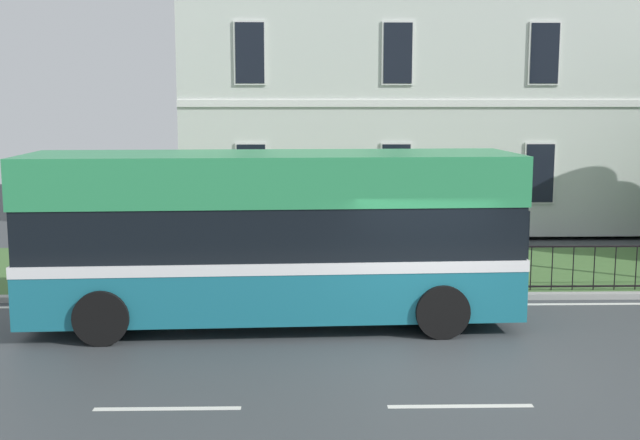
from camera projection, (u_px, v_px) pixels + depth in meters
The scene contains 5 objects.
ground_plane at pixel (428, 344), 13.69m from camera, with size 60.00×56.00×0.18m.
georgian_townhouse at pixel (445, 31), 27.14m from camera, with size 17.35×9.08×12.77m.
iron_verge_railing at pixel (531, 267), 16.96m from camera, with size 19.10×0.04×0.97m.
single_decker_bus at pixel (274, 235), 14.73m from camera, with size 9.08×2.96×3.19m.
litter_bin at pixel (453, 259), 17.25m from camera, with size 0.53×0.53×1.23m.
Camera 1 is at (-2.16, -12.12, 4.13)m, focal length 44.58 mm.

